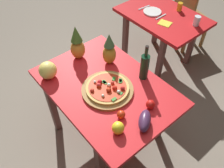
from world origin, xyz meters
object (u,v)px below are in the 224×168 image
Objects in this scene: pizza_board at (107,90)px; dinner_plate at (152,12)px; melon at (48,70)px; drinking_glass_water at (197,21)px; background_table at (161,23)px; tomato_near_board at (150,104)px; wine_bottle at (144,66)px; eggplant at (145,121)px; napkin_folded at (165,23)px; pineapple_left at (77,44)px; pizza at (107,88)px; pineapple_right at (109,50)px; tomato_beside_pepper at (121,115)px; display_table at (106,93)px; dining_chair at (188,16)px; bell_pepper at (118,128)px; drinking_glass_juice at (180,7)px; fork_utensil at (144,7)px; knife_utensil at (161,17)px.

dinner_plate is (-0.64, 1.22, -0.00)m from pizza_board.
melon is 1.43× the size of drinking_glass_water.
background_table is 13.96× the size of tomato_near_board.
drinking_glass_water is at bearing 101.21° from wine_bottle.
eggplant is at bearing -60.92° from tomato_near_board.
pizza_board reaches higher than napkin_folded.
background_table is at bearing 126.73° from eggplant.
pizza is at bearing -6.89° from pineapple_left.
tomato_beside_pepper is at bearing -31.36° from pineapple_right.
display_table and background_table have the same top height.
napkin_folded is (0.26, -0.07, -0.01)m from dinner_plate.
dining_chair reaches higher than dinner_plate.
background_table is at bearing 127.64° from tomato_near_board.
display_table is 3.52× the size of pineapple_left.
pineapple_left is 1.18m from dinner_plate.
bell_pepper is at bearing -16.18° from pineapple_left.
pineapple_left is at bearing 173.23° from pizza_board.
drinking_glass_juice reaches higher than dinner_plate.
fork_utensil is at bearing -138.03° from drinking_glass_juice.
pizza_board reaches higher than fork_utensil.
napkin_folded is (-0.38, 1.16, -0.01)m from pizza_board.
drinking_glass_water reaches higher than fork_utensil.
dinner_plate is 1.22× the size of fork_utensil.
display_table is 18.56× the size of tomato_beside_pepper.
dining_chair is 0.48m from drinking_glass_juice.
tomato_near_board is (0.88, 0.09, -0.12)m from pineapple_left.
pineapple_right is 4.37× the size of tomato_near_board.
melon is (-0.47, -0.29, 0.04)m from pizza.
drinking_glass_juice reaches higher than eggplant.
drinking_glass_water reaches higher than knife_utensil.
fork_utensil is (-0.78, 1.22, -0.04)m from pizza.
bell_pepper reaches higher than tomato_near_board.
bell_pepper is at bearing -51.35° from tomato_beside_pepper.
tomato_beside_pepper is at bearing 15.30° from melon.
eggplant is at bearing -67.91° from drinking_glass_water.
pineapple_left reaches higher than background_table.
pineapple_left is at bearing -97.56° from napkin_folded.
napkin_folded is (0.40, -0.07, -0.00)m from fork_utensil.
dinner_plate is (-0.92, 1.31, -0.03)m from tomato_beside_pepper.
dining_chair reaches higher than knife_utensil.
eggplant is (0.36, -0.35, -0.09)m from wine_bottle.
pineapple_left is 3.15× the size of drinking_glass_water.
pineapple_right reaches higher than knife_utensil.
dinner_plate is 0.14m from knife_utensil.
bell_pepper is 1.54m from napkin_folded.
fork_utensil is (-1.06, 1.31, -0.03)m from tomato_beside_pepper.
display_table is at bearing -53.85° from fork_utensil.
wine_bottle is 0.36m from pineapple_right.
melon is 1.14× the size of napkin_folded.
pizza is 0.38m from pineapple_right.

